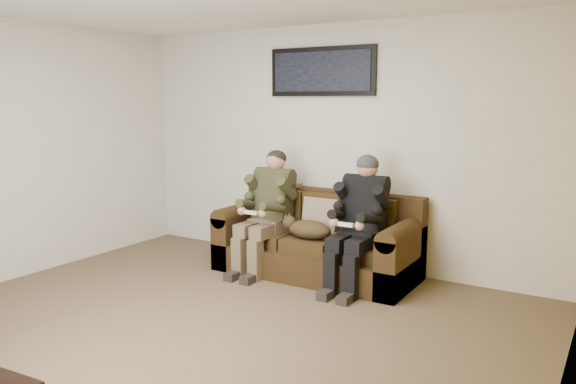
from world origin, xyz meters
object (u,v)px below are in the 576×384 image
Objects in this scene: person_right at (360,215)px; cat at (308,229)px; sofa at (319,243)px; framed_poster at (322,72)px; person_left at (268,204)px.

person_right is 1.94× the size of cat.
sofa is 1.65× the size of framed_poster.
cat is at bearing -175.52° from person_right.
framed_poster is at bearing 142.34° from person_right.
person_right reaches higher than sofa.
sofa is 0.68m from person_right.
sofa is 0.68m from person_left.
person_right is at bearing 0.02° from person_left.
person_right reaches higher than cat.
sofa reaches higher than cat.
person_left reaches higher than sofa.
person_left is (-0.53, -0.17, 0.39)m from sofa.
sofa is 3.14× the size of cat.
framed_poster is at bearing 106.76° from cat.
person_right is at bearing -37.66° from framed_poster.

